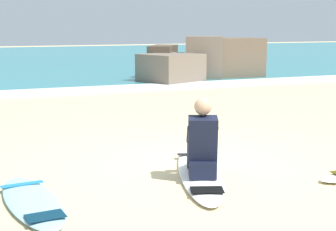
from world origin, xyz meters
name	(u,v)px	position (x,y,z in m)	size (l,w,h in m)	color
ground_plane	(194,166)	(0.00, 0.00, 0.00)	(80.00, 80.00, 0.00)	beige
sea	(23,59)	(0.00, 21.57, 0.05)	(80.00, 28.00, 0.10)	teal
breaking_foam	(75,91)	(0.00, 7.87, 0.06)	(80.00, 0.90, 0.11)	white
surfboard_main	(199,172)	(-0.10, -0.38, 0.04)	(1.35, 2.61, 0.08)	white
surfer_seated	(202,145)	(-0.18, -0.61, 0.44)	(0.57, 0.77, 0.95)	black
surfboard_spare_near	(32,201)	(-2.20, -0.71, 0.04)	(0.69, 1.86, 0.08)	#9ED1E5
rock_outcrop_distant	(199,63)	(4.48, 9.35, 0.60)	(4.58, 3.31, 1.48)	brown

